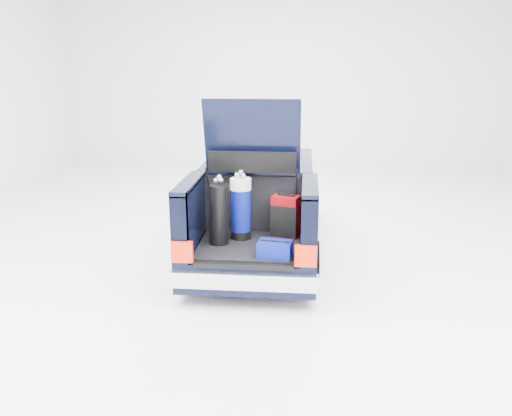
# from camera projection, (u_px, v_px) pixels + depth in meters

# --- Properties ---
(ground) EXTENTS (14.00, 14.00, 0.00)m
(ground) POSITION_uv_depth(u_px,v_px,m) (259.00, 249.00, 8.68)
(ground) COLOR white
(ground) RESTS_ON ground
(car) EXTENTS (1.87, 4.65, 2.47)m
(car) POSITION_uv_depth(u_px,v_px,m) (259.00, 207.00, 8.60)
(car) COLOR black
(car) RESTS_ON ground
(red_suitcase) EXTENTS (0.41, 0.34, 0.60)m
(red_suitcase) POSITION_uv_depth(u_px,v_px,m) (286.00, 216.00, 7.36)
(red_suitcase) COLOR #6F0306
(red_suitcase) RESTS_ON car
(black_golf_bag) EXTENTS (0.36, 0.40, 0.91)m
(black_golf_bag) POSITION_uv_depth(u_px,v_px,m) (219.00, 214.00, 7.00)
(black_golf_bag) COLOR black
(black_golf_bag) RESTS_ON car
(blue_golf_bag) EXTENTS (0.36, 0.36, 0.93)m
(blue_golf_bag) POSITION_uv_depth(u_px,v_px,m) (241.00, 208.00, 7.24)
(blue_golf_bag) COLOR black
(blue_golf_bag) RESTS_ON car
(blue_duffel) EXTENTS (0.44, 0.32, 0.22)m
(blue_duffel) POSITION_uv_depth(u_px,v_px,m) (275.00, 249.00, 6.64)
(blue_duffel) COLOR #050D75
(blue_duffel) RESTS_ON car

